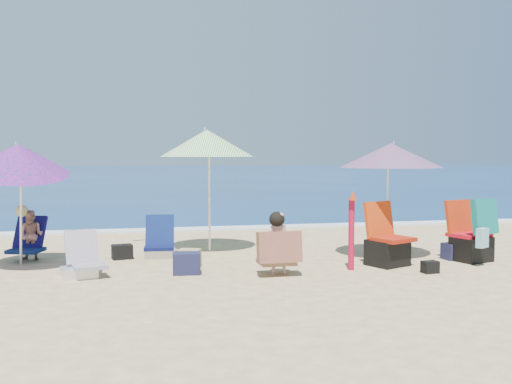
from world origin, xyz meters
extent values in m
plane|color=#D8BC84|center=(0.00, 0.00, 0.00)|extent=(120.00, 120.00, 0.00)
cube|color=navy|center=(0.00, 45.00, -0.05)|extent=(120.00, 80.00, 0.12)
cube|color=white|center=(0.00, 5.10, 0.02)|extent=(120.00, 0.50, 0.04)
cylinder|color=white|center=(1.87, 0.99, 0.87)|extent=(0.04, 0.04, 1.73)
cone|color=red|center=(1.90, 0.97, 1.66)|extent=(1.86, 1.86, 0.39)
cylinder|color=silver|center=(1.93, 0.93, 1.83)|extent=(0.03, 0.03, 0.10)
cylinder|color=white|center=(-0.86, 2.26, 0.98)|extent=(0.05, 0.05, 1.95)
cone|color=green|center=(-0.91, 2.21, 1.87)|extent=(1.98, 1.98, 0.46)
cylinder|color=white|center=(-0.95, 2.16, 2.08)|extent=(0.04, 0.04, 0.12)
cylinder|color=silver|center=(-3.76, 1.30, 0.83)|extent=(0.15, 0.43, 1.62)
cone|color=#BE1B71|center=(-3.76, 1.18, 1.62)|extent=(1.80, 1.84, 0.75)
cylinder|color=silver|center=(-3.80, 1.24, 1.80)|extent=(0.04, 0.06, 0.11)
cylinder|color=#B00C2B|center=(0.94, 0.18, 0.52)|extent=(0.10, 0.10, 1.04)
cone|color=#B92C0D|center=(0.94, 0.13, 1.09)|extent=(0.14, 0.14, 0.13)
cube|color=#0B1140|center=(-1.75, 1.74, 0.17)|extent=(0.50, 0.45, 0.06)
cube|color=#0D1B4D|center=(-1.73, 2.02, 0.42)|extent=(0.49, 0.31, 0.50)
cube|color=silver|center=(-1.74, 1.81, 0.07)|extent=(0.52, 0.47, 0.15)
cube|color=#D65F4B|center=(-2.73, 0.40, 0.16)|extent=(0.52, 0.48, 0.05)
cube|color=#E46C50|center=(-2.86, 0.65, 0.39)|extent=(0.48, 0.35, 0.46)
cube|color=silver|center=(-2.88, 0.46, 0.07)|extent=(0.54, 0.50, 0.14)
cube|color=#9E1E0B|center=(1.64, 0.30, 0.41)|extent=(0.70, 0.67, 0.06)
cube|color=#C3390D|center=(1.53, 0.55, 0.69)|extent=(0.56, 0.36, 0.55)
cube|color=black|center=(1.60, 0.38, 0.20)|extent=(0.67, 0.64, 0.39)
cube|color=red|center=(3.03, 0.50, 0.41)|extent=(0.67, 0.63, 0.06)
cube|color=red|center=(2.97, 0.69, 0.68)|extent=(0.56, 0.32, 0.54)
cube|color=black|center=(3.04, 0.45, 0.19)|extent=(0.64, 0.61, 0.39)
cube|color=#0A8379|center=(3.12, 0.22, 0.73)|extent=(0.51, 0.32, 0.55)
cube|color=#80B7CD|center=(2.93, -0.01, 0.44)|extent=(0.23, 0.19, 0.29)
imported|color=tan|center=(-0.19, 0.05, 0.44)|extent=(0.33, 0.22, 0.88)
cube|color=#300F6C|center=(-0.20, 0.11, 0.18)|extent=(0.50, 0.45, 0.06)
cube|color=#290D61|center=(-0.20, -0.07, 0.41)|extent=(0.61, 0.23, 0.45)
sphere|color=black|center=(-0.21, 0.03, 0.78)|extent=(0.22, 0.22, 0.22)
imported|color=tan|center=(-3.74, 1.95, 0.40)|extent=(0.46, 0.40, 0.79)
cube|color=#0D1D49|center=(-3.81, 1.86, 0.17)|extent=(0.59, 0.55, 0.06)
cube|color=#0E0C44|center=(-3.78, 2.10, 0.43)|extent=(0.54, 0.41, 0.51)
sphere|color=tan|center=(-3.87, 1.95, 0.79)|extent=(0.19, 0.19, 0.19)
cube|color=#1B1C3B|center=(-1.43, 0.39, 0.15)|extent=(0.40, 0.30, 0.30)
cube|color=black|center=(-2.34, 1.77, 0.12)|extent=(0.35, 0.29, 0.23)
cube|color=tan|center=(-1.34, 0.87, 0.13)|extent=(0.37, 0.31, 0.27)
cube|color=#191B38|center=(2.87, 0.64, 0.13)|extent=(0.38, 0.30, 0.26)
cube|color=black|center=(1.95, -0.26, 0.09)|extent=(0.24, 0.18, 0.17)
camera|label=1|loc=(-2.11, -7.58, 1.67)|focal=40.17mm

